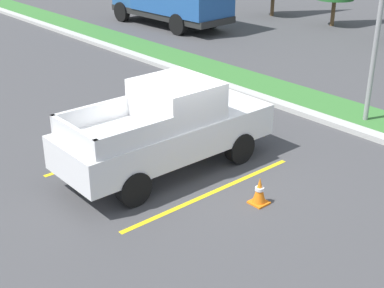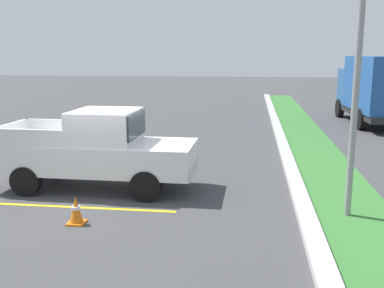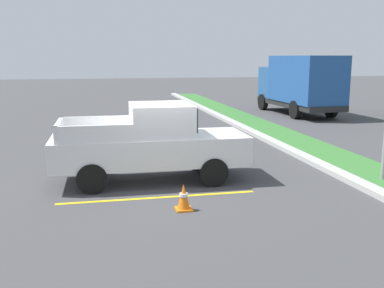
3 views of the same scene
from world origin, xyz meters
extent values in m
plane|color=#424244|center=(0.00, 0.00, 0.00)|extent=(120.00, 120.00, 0.00)
cube|color=yellow|center=(-2.00, -0.28, 0.00)|extent=(0.12, 4.80, 0.01)
cube|color=yellow|center=(1.10, -0.28, 0.00)|extent=(0.12, 4.80, 0.01)
cube|color=#B2B2AD|center=(0.00, 5.00, 0.07)|extent=(56.00, 0.40, 0.15)
cube|color=#387533|center=(0.00, 6.10, 0.03)|extent=(56.00, 1.80, 0.06)
cylinder|color=black|center=(-1.28, 1.28, 0.38)|extent=(0.29, 0.76, 0.76)
cylinder|color=black|center=(0.42, 1.26, 0.38)|extent=(0.29, 0.76, 0.76)
cylinder|color=black|center=(-1.31, -1.82, 0.38)|extent=(0.29, 0.76, 0.76)
cylinder|color=black|center=(0.39, -1.84, 0.38)|extent=(0.29, 0.76, 0.76)
cube|color=white|center=(-0.45, -0.28, 0.88)|extent=(1.95, 5.22, 0.76)
cube|color=white|center=(-0.44, 0.02, 1.68)|extent=(1.78, 1.62, 0.84)
cube|color=#2D3842|center=(-0.44, 0.84, 1.73)|extent=(1.62, 0.08, 0.63)
cube|color=white|center=(-1.31, -1.72, 1.48)|extent=(0.12, 1.90, 0.44)
cube|color=white|center=(0.39, -1.74, 1.48)|extent=(0.12, 1.90, 0.44)
cube|color=white|center=(-0.47, -2.63, 1.48)|extent=(1.80, 0.12, 0.44)
cube|color=silver|center=(-0.42, 2.27, 0.64)|extent=(1.81, 0.18, 0.28)
cylinder|color=black|center=(-15.49, 8.71, 0.50)|extent=(1.01, 0.34, 1.00)
cylinder|color=black|center=(-15.58, 10.91, 0.50)|extent=(1.01, 0.34, 1.00)
cylinder|color=black|center=(-11.09, 8.90, 0.50)|extent=(1.01, 0.34, 1.00)
cylinder|color=black|center=(-11.19, 11.09, 0.50)|extent=(1.01, 0.34, 1.00)
cube|color=#262626|center=(-12.94, 9.92, 0.65)|extent=(6.89, 2.59, 0.30)
cylinder|color=gray|center=(0.94, 5.90, 3.08)|extent=(0.14, 0.14, 6.16)
cylinder|color=brown|center=(-11.31, 15.83, 0.70)|extent=(0.20, 0.20, 1.40)
cylinder|color=brown|center=(-7.55, 16.12, 0.66)|extent=(0.20, 0.20, 1.32)
cube|color=orange|center=(2.08, 0.15, 0.02)|extent=(0.36, 0.36, 0.04)
cone|color=orange|center=(2.08, 0.15, 0.32)|extent=(0.28, 0.28, 0.56)
cylinder|color=white|center=(2.08, 0.15, 0.35)|extent=(0.19, 0.19, 0.07)
camera|label=1|loc=(8.58, -7.37, 5.79)|focal=50.61mm
camera|label=2|loc=(10.65, 3.76, 3.53)|focal=42.03mm
camera|label=3|loc=(11.25, -1.61, 3.33)|focal=41.44mm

